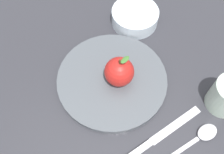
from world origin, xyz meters
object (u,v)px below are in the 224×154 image
apple (120,72)px  side_bowl (135,16)px  dinner_plate (112,79)px  knife (154,140)px  spoon (200,137)px

apple → side_bowl: apple is taller
dinner_plate → side_bowl: (0.11, 0.17, 0.02)m
knife → apple: bearing=102.2°
side_bowl → knife: side_bowl is taller
apple → side_bowl: size_ratio=0.66×
spoon → dinner_plate: bearing=128.8°
apple → knife: 0.17m
knife → spoon: size_ratio=1.18×
knife → spoon: spoon is taller
spoon → apple: bearing=126.5°
knife → dinner_plate: bearing=107.2°
apple → spoon: size_ratio=0.47×
dinner_plate → spoon: dinner_plate is taller
side_bowl → dinner_plate: bearing=-122.8°
dinner_plate → side_bowl: side_bowl is taller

